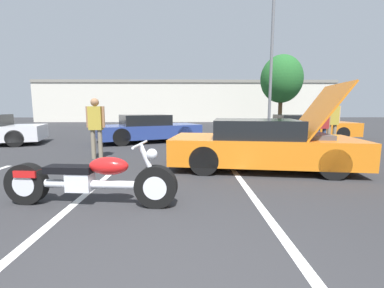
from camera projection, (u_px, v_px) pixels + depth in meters
The scene contains 12 objects.
parking_stripe_middle at pixel (70, 208), 3.71m from camera, with size 0.12×5.57×0.01m, color white.
parking_stripe_back at pixel (260, 207), 3.75m from camera, with size 0.12×5.57×0.01m, color white.
far_building at pixel (186, 100), 28.89m from camera, with size 32.00×4.20×4.40m.
light_pole at pixel (273, 53), 15.72m from camera, with size 1.21×0.28×8.82m.
tree_background at pixel (282, 79), 20.62m from camera, with size 3.31×3.31×5.69m.
motorcycle at pixel (90, 180), 3.76m from camera, with size 2.58×0.70×0.94m.
show_car_hood_open at pixel (263, 145), 6.07m from camera, with size 4.44×2.39×1.98m.
parked_car_right_row at pixel (302, 127), 12.38m from camera, with size 4.67×2.16×1.13m.
parked_car_mid_row at pixel (148, 129), 11.02m from camera, with size 4.61×3.39×1.16m.
spectator_near_motorcycle at pixel (322, 123), 8.07m from camera, with size 0.52×0.22×1.65m.
spectator_by_show_car at pixel (96, 123), 7.21m from camera, with size 0.52×0.22×1.71m.
spectator_midground at pixel (333, 119), 9.14m from camera, with size 0.52×0.23×1.75m.
Camera 1 is at (0.27, -1.68, 1.43)m, focal length 24.00 mm.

